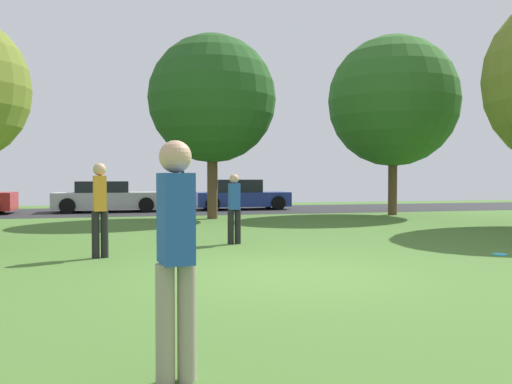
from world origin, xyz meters
TOP-DOWN VIEW (x-y plane):
  - ground_plane at (0.00, 0.00)m, footprint 44.00×44.00m
  - road_strip at (0.00, 16.00)m, footprint 44.00×6.40m
  - oak_tree_center at (0.66, 11.17)m, footprint 4.57×4.57m
  - oak_tree_left at (7.90, 11.35)m, footprint 5.12×5.12m
  - person_thrower at (-2.88, 2.42)m, footprint 0.30×0.34m
  - person_catcher at (-2.10, -3.97)m, footprint 0.30×0.34m
  - person_bystander at (-0.05, 3.84)m, footprint 0.30×0.32m
  - frisbee_disc at (4.55, 0.92)m, footprint 0.27×0.27m
  - parked_car_silver at (-3.14, 16.06)m, footprint 4.51×2.11m
  - parked_car_blue at (2.82, 16.33)m, footprint 4.31×2.04m
  - street_lamp_post at (-0.30, 12.20)m, footprint 0.14×0.14m

SIDE VIEW (x-z plane):
  - ground_plane at x=0.00m, z-range 0.00..0.00m
  - road_strip at x=0.00m, z-range 0.00..0.01m
  - frisbee_disc at x=4.55m, z-range 0.00..0.03m
  - parked_car_silver at x=-3.14m, z-range -0.05..1.27m
  - parked_car_blue at x=2.82m, z-range -0.06..1.32m
  - person_bystander at x=-0.05m, z-range 0.07..1.64m
  - person_thrower at x=-2.88m, z-range 0.10..1.86m
  - person_catcher at x=-2.10m, z-range 0.10..1.87m
  - street_lamp_post at x=-0.30m, z-range 0.00..4.50m
  - oak_tree_center at x=0.66m, z-range 1.00..7.58m
  - oak_tree_left at x=7.90m, z-range 0.96..8.01m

